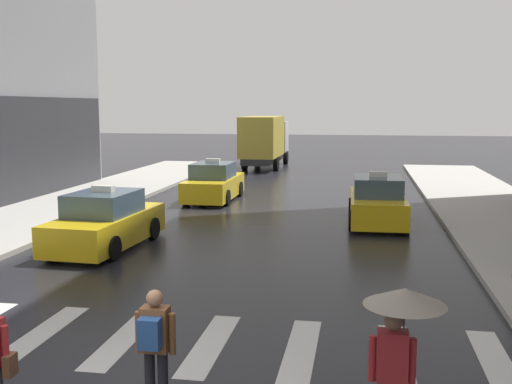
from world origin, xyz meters
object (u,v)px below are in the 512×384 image
taxi_second (377,203)px  pedestrian_with_backpack (155,341)px  box_truck (264,140)px  pedestrian_with_umbrella (400,324)px  taxi_third (214,184)px  taxi_lead (106,223)px

taxi_second → pedestrian_with_backpack: size_ratio=2.77×
taxi_second → box_truck: 19.32m
taxi_second → pedestrian_with_umbrella: (-0.10, -14.19, 0.79)m
box_truck → taxi_third: bearing=-90.0°
pedestrian_with_backpack → pedestrian_with_umbrella: bearing=-5.9°
box_truck → pedestrian_with_backpack: 32.14m
taxi_second → taxi_third: (-6.78, 4.13, 0.00)m
box_truck → pedestrian_with_umbrella: 32.93m
taxi_third → pedestrian_with_umbrella: size_ratio=2.34×
taxi_second → taxi_third: same height
taxi_third → box_truck: (0.00, 13.93, 1.13)m
taxi_lead → box_truck: size_ratio=0.61×
taxi_lead → taxi_second: 9.21m
taxi_lead → taxi_third: 9.22m
pedestrian_with_backpack → taxi_third: bearing=101.3°
taxi_third → taxi_second: bearing=-31.3°
pedestrian_with_umbrella → taxi_lead: bearing=129.8°
taxi_lead → pedestrian_with_umbrella: 11.92m
taxi_second → pedestrian_with_umbrella: 14.21m
taxi_third → pedestrian_with_backpack: (3.59, -18.00, 0.25)m
taxi_lead → taxi_third: same height
pedestrian_with_umbrella → pedestrian_with_backpack: size_ratio=1.18×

